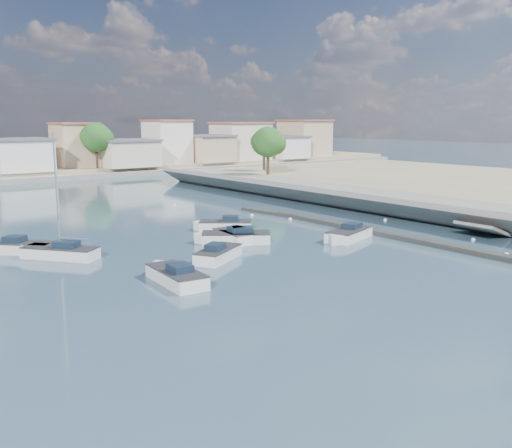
{
  "coord_description": "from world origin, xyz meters",
  "views": [
    {
      "loc": [
        -30.28,
        -21.52,
        9.62
      ],
      "look_at": [
        -2.93,
        14.26,
        1.4
      ],
      "focal_mm": 40.0,
      "sensor_mm": 36.0,
      "label": 1
    }
  ],
  "objects_px": {
    "motorboat_d": "(347,235)",
    "motorboat_g": "(24,248)",
    "motorboat_f": "(223,226)",
    "motorboat_c": "(232,238)",
    "motorboat_b": "(232,236)",
    "motorboat_h": "(220,254)",
    "motorboat_a": "(175,276)",
    "sailboat": "(57,252)"
  },
  "relations": [
    {
      "from": "motorboat_d",
      "to": "motorboat_g",
      "type": "relative_size",
      "value": 1.21
    },
    {
      "from": "motorboat_d",
      "to": "motorboat_f",
      "type": "xyz_separation_m",
      "value": [
        -5.75,
        9.68,
        0.0
      ]
    },
    {
      "from": "motorboat_c",
      "to": "motorboat_f",
      "type": "relative_size",
      "value": 1.17
    },
    {
      "from": "motorboat_b",
      "to": "motorboat_f",
      "type": "bearing_deg",
      "value": 65.33
    },
    {
      "from": "motorboat_h",
      "to": "motorboat_a",
      "type": "bearing_deg",
      "value": -149.9
    },
    {
      "from": "motorboat_g",
      "to": "motorboat_h",
      "type": "bearing_deg",
      "value": -44.74
    },
    {
      "from": "motorboat_b",
      "to": "motorboat_c",
      "type": "bearing_deg",
      "value": -123.72
    },
    {
      "from": "motorboat_f",
      "to": "motorboat_g",
      "type": "relative_size",
      "value": 1.02
    },
    {
      "from": "motorboat_d",
      "to": "motorboat_g",
      "type": "distance_m",
      "value": 24.92
    },
    {
      "from": "motorboat_d",
      "to": "motorboat_h",
      "type": "relative_size",
      "value": 1.21
    },
    {
      "from": "motorboat_a",
      "to": "motorboat_b",
      "type": "distance_m",
      "value": 12.34
    },
    {
      "from": "motorboat_a",
      "to": "motorboat_d",
      "type": "bearing_deg",
      "value": 7.65
    },
    {
      "from": "motorboat_b",
      "to": "motorboat_d",
      "type": "bearing_deg",
      "value": -34.85
    },
    {
      "from": "motorboat_b",
      "to": "motorboat_c",
      "type": "relative_size",
      "value": 0.85
    },
    {
      "from": "motorboat_b",
      "to": "motorboat_g",
      "type": "xyz_separation_m",
      "value": [
        -14.64,
        5.63,
        0.0
      ]
    },
    {
      "from": "motorboat_c",
      "to": "motorboat_f",
      "type": "xyz_separation_m",
      "value": [
        2.36,
        4.87,
        -0.0
      ]
    },
    {
      "from": "motorboat_b",
      "to": "motorboat_f",
      "type": "relative_size",
      "value": 0.99
    },
    {
      "from": "motorboat_c",
      "to": "motorboat_d",
      "type": "bearing_deg",
      "value": -30.7
    },
    {
      "from": "motorboat_g",
      "to": "motorboat_a",
      "type": "bearing_deg",
      "value": -69.46
    },
    {
      "from": "motorboat_b",
      "to": "motorboat_c",
      "type": "xyz_separation_m",
      "value": [
        -0.38,
        -0.57,
        0.0
      ]
    },
    {
      "from": "motorboat_a",
      "to": "sailboat",
      "type": "height_order",
      "value": "sailboat"
    },
    {
      "from": "motorboat_a",
      "to": "motorboat_b",
      "type": "xyz_separation_m",
      "value": [
        9.64,
        7.71,
        -0.0
      ]
    },
    {
      "from": "motorboat_a",
      "to": "motorboat_g",
      "type": "xyz_separation_m",
      "value": [
        -5.0,
        13.34,
        0.0
      ]
    },
    {
      "from": "motorboat_b",
      "to": "motorboat_g",
      "type": "relative_size",
      "value": 1.01
    },
    {
      "from": "motorboat_d",
      "to": "motorboat_a",
      "type": "bearing_deg",
      "value": -172.35
    },
    {
      "from": "motorboat_b",
      "to": "motorboat_a",
      "type": "bearing_deg",
      "value": -141.35
    },
    {
      "from": "motorboat_a",
      "to": "sailboat",
      "type": "distance_m",
      "value": 10.96
    },
    {
      "from": "motorboat_f",
      "to": "motorboat_h",
      "type": "height_order",
      "value": "same"
    },
    {
      "from": "motorboat_b",
      "to": "motorboat_c",
      "type": "height_order",
      "value": "same"
    },
    {
      "from": "motorboat_a",
      "to": "motorboat_d",
      "type": "distance_m",
      "value": 17.52
    },
    {
      "from": "motorboat_h",
      "to": "sailboat",
      "type": "bearing_deg",
      "value": 140.91
    },
    {
      "from": "motorboat_b",
      "to": "motorboat_d",
      "type": "distance_m",
      "value": 9.41
    },
    {
      "from": "motorboat_d",
      "to": "motorboat_h",
      "type": "bearing_deg",
      "value": 176.37
    },
    {
      "from": "motorboat_h",
      "to": "motorboat_b",
      "type": "bearing_deg",
      "value": 47.02
    },
    {
      "from": "motorboat_g",
      "to": "motorboat_b",
      "type": "bearing_deg",
      "value": -21.04
    },
    {
      "from": "sailboat",
      "to": "motorboat_c",
      "type": "bearing_deg",
      "value": -14.02
    },
    {
      "from": "motorboat_h",
      "to": "motorboat_d",
      "type": "bearing_deg",
      "value": -3.63
    },
    {
      "from": "motorboat_d",
      "to": "motorboat_f",
      "type": "distance_m",
      "value": 11.26
    },
    {
      "from": "motorboat_f",
      "to": "motorboat_h",
      "type": "bearing_deg",
      "value": -125.14
    },
    {
      "from": "motorboat_f",
      "to": "sailboat",
      "type": "bearing_deg",
      "value": -173.77
    },
    {
      "from": "motorboat_c",
      "to": "motorboat_f",
      "type": "height_order",
      "value": "same"
    },
    {
      "from": "motorboat_f",
      "to": "motorboat_d",
      "type": "bearing_deg",
      "value": -59.3
    }
  ]
}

